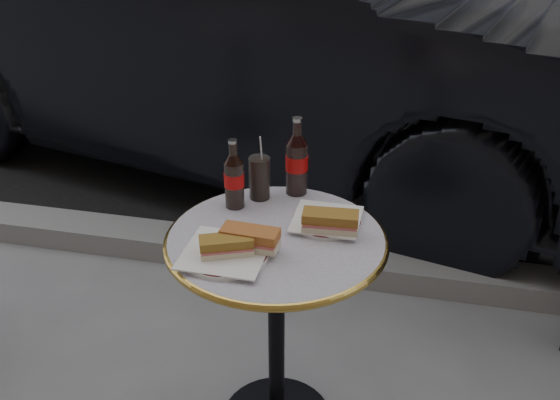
% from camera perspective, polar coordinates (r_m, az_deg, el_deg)
% --- Properties ---
extents(asphalt_road, '(40.00, 8.00, 0.00)m').
position_cam_1_polar(asphalt_road, '(6.64, 9.56, 13.83)').
color(asphalt_road, black).
rests_on(asphalt_road, ground).
extents(curb, '(40.00, 0.20, 0.12)m').
position_cam_1_polar(curb, '(2.84, 3.73, -5.66)').
color(curb, gray).
rests_on(curb, ground).
extents(bistro_table, '(0.62, 0.62, 0.73)m').
position_cam_1_polar(bistro_table, '(1.95, -0.33, -12.53)').
color(bistro_table, '#BAB2C4').
rests_on(bistro_table, ground).
extents(plate_left, '(0.27, 0.27, 0.01)m').
position_cam_1_polar(plate_left, '(1.65, -5.00, -4.98)').
color(plate_left, white).
rests_on(plate_left, bistro_table).
extents(plate_right, '(0.24, 0.24, 0.01)m').
position_cam_1_polar(plate_right, '(1.79, 4.28, -1.95)').
color(plate_right, silver).
rests_on(plate_right, bistro_table).
extents(sandwich_left_a, '(0.15, 0.11, 0.05)m').
position_cam_1_polar(sandwich_left_a, '(1.62, -4.92, -4.28)').
color(sandwich_left_a, olive).
rests_on(sandwich_left_a, plate_left).
extents(sandwich_left_b, '(0.16, 0.08, 0.05)m').
position_cam_1_polar(sandwich_left_b, '(1.64, -2.75, -3.60)').
color(sandwich_left_b, '#B0612C').
rests_on(sandwich_left_b, plate_left).
extents(sandwich_right, '(0.16, 0.08, 0.05)m').
position_cam_1_polar(sandwich_right, '(1.72, 4.61, -2.04)').
color(sandwich_right, olive).
rests_on(sandwich_right, plate_right).
extents(cola_bottle_left, '(0.06, 0.06, 0.22)m').
position_cam_1_polar(cola_bottle_left, '(1.83, -4.24, 2.41)').
color(cola_bottle_left, black).
rests_on(cola_bottle_left, bistro_table).
extents(cola_bottle_right, '(0.07, 0.07, 0.25)m').
position_cam_1_polar(cola_bottle_right, '(1.90, 1.55, 4.04)').
color(cola_bottle_right, black).
rests_on(cola_bottle_right, bistro_table).
extents(cola_glass, '(0.09, 0.09, 0.13)m').
position_cam_1_polar(cola_glass, '(1.89, -1.90, 2.04)').
color(cola_glass, black).
rests_on(cola_glass, bistro_table).
extents(parked_car, '(2.78, 5.12, 1.60)m').
position_cam_1_polar(parked_car, '(3.70, -2.98, 15.31)').
color(parked_car, black).
rests_on(parked_car, ground).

